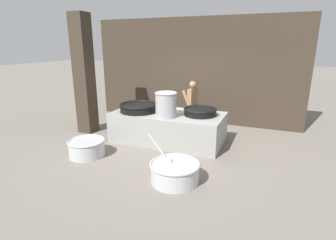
{
  "coord_description": "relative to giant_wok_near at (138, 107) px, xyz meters",
  "views": [
    {
      "loc": [
        2.55,
        -6.22,
        2.53
      ],
      "look_at": [
        0.0,
        0.0,
        0.59
      ],
      "focal_mm": 28.0,
      "sensor_mm": 36.0,
      "label": 1
    }
  ],
  "objects": [
    {
      "name": "support_pillar",
      "position": [
        -1.75,
        0.03,
        0.78
      ],
      "size": [
        0.45,
        0.45,
        3.38
      ],
      "primitive_type": "cube",
      "color": "#382D23",
      "rests_on": "ground_plane"
    },
    {
      "name": "stock_pot",
      "position": [
        0.89,
        -0.22,
        0.2
      ],
      "size": [
        0.56,
        0.56,
        0.62
      ],
      "color": "#9E9EA3",
      "rests_on": "hearth_platform"
    },
    {
      "name": "giant_wok_far",
      "position": [
        1.64,
        0.26,
        -0.02
      ],
      "size": [
        0.85,
        0.85,
        0.19
      ],
      "color": "black",
      "rests_on": "hearth_platform"
    },
    {
      "name": "giant_wok_near",
      "position": [
        0.0,
        0.0,
        0.0
      ],
      "size": [
        1.02,
        1.02,
        0.23
      ],
      "color": "black",
      "rests_on": "hearth_platform"
    },
    {
      "name": "hearth_platform",
      "position": [
        0.79,
        0.16,
        -0.51
      ],
      "size": [
        2.92,
        1.43,
        0.78
      ],
      "color": "gray",
      "rests_on": "ground_plane"
    },
    {
      "name": "prep_bowl_vegetables",
      "position": [
        1.75,
        -1.84,
        -0.69
      ],
      "size": [
        1.19,
        0.96,
        0.78
      ],
      "color": "#B7B7BC",
      "rests_on": "ground_plane"
    },
    {
      "name": "back_wall",
      "position": [
        0.79,
        2.4,
        0.78
      ],
      "size": [
        6.98,
        0.24,
        3.38
      ],
      "primitive_type": "cube",
      "color": "#382D23",
      "rests_on": "ground_plane"
    },
    {
      "name": "cook",
      "position": [
        1.1,
        1.33,
        -0.1
      ],
      "size": [
        0.39,
        0.58,
        1.5
      ],
      "rotation": [
        0.0,
        0.0,
        2.98
      ],
      "color": "#8C6647",
      "rests_on": "ground_plane"
    },
    {
      "name": "prep_bowl_meat",
      "position": [
        -0.59,
        -1.49,
        -0.69
      ],
      "size": [
        0.86,
        0.86,
        0.39
      ],
      "color": "#B7B7BC",
      "rests_on": "ground_plane"
    },
    {
      "name": "ground_plane",
      "position": [
        0.79,
        0.16,
        -0.91
      ],
      "size": [
        60.0,
        60.0,
        0.0
      ],
      "primitive_type": "plane",
      "color": "slate"
    }
  ]
}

